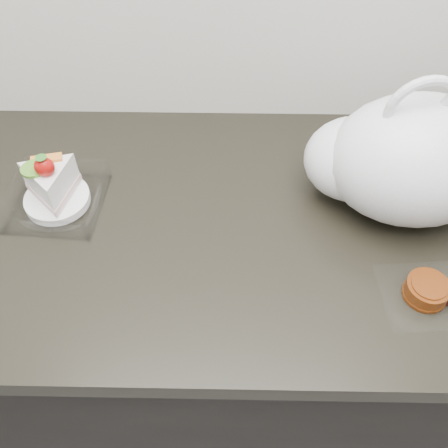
{
  "coord_description": "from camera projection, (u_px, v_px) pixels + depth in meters",
  "views": [
    {
      "loc": [
        0.03,
        1.1,
        1.6
      ],
      "look_at": [
        0.02,
        1.64,
        0.94
      ],
      "focal_mm": 40.0,
      "sensor_mm": 36.0,
      "label": 1
    }
  ],
  "objects": [
    {
      "name": "counter",
      "position": [
        216.0,
        333.0,
        1.26
      ],
      "size": [
        2.04,
        0.64,
        0.9
      ],
      "color": "black",
      "rests_on": "ground"
    },
    {
      "name": "plastic_bag",
      "position": [
        403.0,
        159.0,
        0.86
      ],
      "size": [
        0.35,
        0.26,
        0.28
      ],
      "rotation": [
        0.0,
        0.0,
        -0.08
      ],
      "color": "white",
      "rests_on": "counter"
    },
    {
      "name": "cake_tray",
      "position": [
        54.0,
        191.0,
        0.91
      ],
      "size": [
        0.18,
        0.18,
        0.13
      ],
      "rotation": [
        0.0,
        0.0,
        -0.08
      ],
      "color": "white",
      "rests_on": "counter"
    },
    {
      "name": "mooncake_wrap",
      "position": [
        427.0,
        291.0,
        0.8
      ],
      "size": [
        0.15,
        0.14,
        0.03
      ],
      "rotation": [
        0.0,
        0.0,
        0.26
      ],
      "color": "white",
      "rests_on": "counter"
    }
  ]
}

